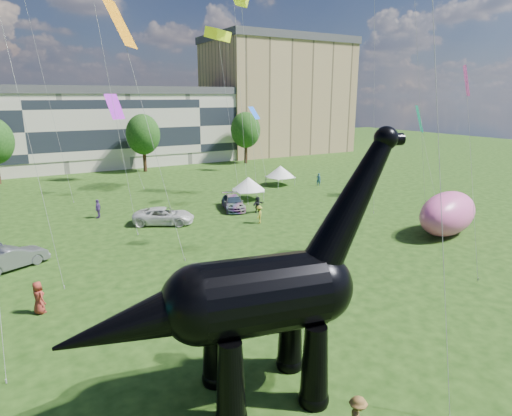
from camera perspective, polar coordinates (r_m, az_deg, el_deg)
ground at (r=20.44m, az=5.11°, el=-19.80°), size 220.00×220.00×0.00m
terrace_row at (r=75.96m, az=-28.53°, el=8.76°), size 78.00×11.00×12.00m
apartment_block at (r=93.15m, az=2.80°, el=14.35°), size 28.00×18.00×22.00m
tree_mid_right at (r=69.27m, az=-14.86°, el=9.87°), size 5.20×5.20×9.44m
tree_far_right at (r=75.90m, az=-1.42°, el=10.72°), size 5.20×5.20×9.44m
dinosaur_sculpture at (r=16.41m, az=-0.96°, el=-12.30°), size 13.36×4.81×10.88m
car_grey at (r=34.06m, az=-29.84°, el=-5.79°), size 4.95×3.49×1.55m
car_white at (r=40.61m, az=-12.19°, el=-1.04°), size 6.11×4.86×1.54m
car_dark at (r=44.93m, az=-3.07°, el=0.72°), size 3.37×5.32×1.44m
gazebo_near at (r=48.98m, az=-1.02°, el=3.25°), size 4.41×4.41×2.61m
gazebo_far at (r=57.17m, az=3.27°, el=4.89°), size 4.02×4.02×2.61m
inflatable_pink at (r=40.00m, az=24.20°, el=-0.66°), size 8.11×5.50×3.70m
visitors at (r=33.46m, az=-10.89°, el=-4.20°), size 50.13×36.41×1.86m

